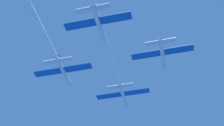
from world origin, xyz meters
name	(u,v)px	position (x,y,z in m)	size (l,w,h in m)	color
jet_lead	(114,66)	(0.10, -12.73, 0.48)	(16.35, 47.86, 2.71)	silver
jet_left_wing	(48,41)	(-13.70, -26.25, -0.63)	(16.35, 44.18, 2.71)	silver
jet_right_wing	(158,21)	(13.62, -25.38, 0.57)	(16.35, 43.31, 2.71)	silver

